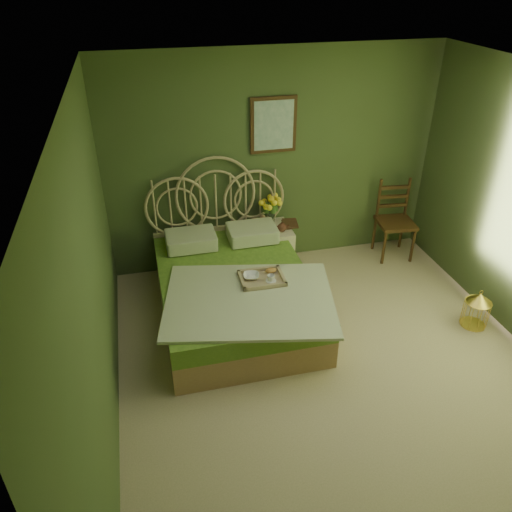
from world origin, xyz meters
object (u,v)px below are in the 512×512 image
object	(u,v)px
nightstand	(269,243)
birdcage	(476,310)
bed	(234,288)
chair	(394,214)

from	to	relation	value
nightstand	birdcage	distance (m)	2.46
bed	chair	size ratio (longest dim) A/B	2.33
bed	nightstand	bearing A→B (deg)	53.15
nightstand	birdcage	size ratio (longest dim) A/B	2.49
bed	nightstand	distance (m)	1.02
nightstand	birdcage	world-z (taller)	nightstand
bed	chair	world-z (taller)	bed
nightstand	birdcage	bearing A→B (deg)	-41.93
birdcage	bed	bearing A→B (deg)	161.23
nightstand	chair	xyz separation A→B (m)	(1.65, -0.01, 0.20)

